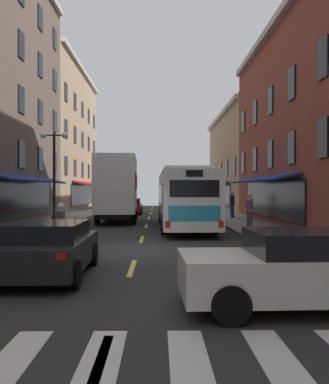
{
  "coord_description": "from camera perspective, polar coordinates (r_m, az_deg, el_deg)",
  "views": [
    {
      "loc": [
        0.72,
        -14.9,
        2.13
      ],
      "look_at": [
        1.0,
        5.44,
        2.0
      ],
      "focal_mm": 39.46,
      "sensor_mm": 36.0,
      "label": 1
    }
  ],
  "objects": [
    {
      "name": "lane_centre_dashes",
      "position": [
        14.83,
        -3.6,
        -7.87
      ],
      "size": [
        0.14,
        73.9,
        0.01
      ],
      "color": "#DBCC4C",
      "rests_on": "ground"
    },
    {
      "name": "ground_plane",
      "position": [
        15.08,
        -3.56,
        -7.93
      ],
      "size": [
        34.8,
        80.0,
        0.1
      ],
      "primitive_type": "cube",
      "color": "#28282B"
    },
    {
      "name": "pedestrian_near",
      "position": [
        21.23,
        11.42,
        -2.41
      ],
      "size": [
        0.4,
        0.52,
        1.81
      ],
      "rotation": [
        0.0,
        0.0,
        5.96
      ],
      "color": "#4C4C51",
      "rests_on": "sidewalk_right"
    },
    {
      "name": "crosswalk_near",
      "position": [
        5.39,
        -9.11,
        -22.81
      ],
      "size": [
        7.1,
        2.8,
        0.01
      ],
      "color": "silver",
      "rests_on": "ground"
    },
    {
      "name": "sidewalk_right",
      "position": [
        15.91,
        18.36,
        -7.08
      ],
      "size": [
        3.0,
        80.0,
        0.14
      ],
      "primitive_type": "cube",
      "color": "gray",
      "rests_on": "ground"
    },
    {
      "name": "sedan_mid",
      "position": [
        36.3,
        -4.62,
        -1.9
      ],
      "size": [
        2.02,
        4.81,
        1.37
      ],
      "color": "maroon",
      "rests_on": "ground"
    },
    {
      "name": "sedan_far",
      "position": [
        10.76,
        -15.42,
        -7.32
      ],
      "size": [
        2.03,
        4.26,
        1.33
      ],
      "color": "black",
      "rests_on": "ground"
    },
    {
      "name": "motorcycle_rider",
      "position": [
        15.04,
        -13.82,
        -5.06
      ],
      "size": [
        0.62,
        2.07,
        1.66
      ],
      "color": "black",
      "rests_on": "ground"
    },
    {
      "name": "box_truck",
      "position": [
        27.31,
        -6.36,
        0.36
      ],
      "size": [
        2.65,
        7.67,
        4.18
      ],
      "color": "white",
      "rests_on": "ground"
    },
    {
      "name": "transit_bus",
      "position": [
        23.37,
        2.59,
        -0.8
      ],
      "size": [
        2.77,
        12.12,
        3.14
      ],
      "color": "silver",
      "rests_on": "ground"
    },
    {
      "name": "pedestrian_far",
      "position": [
        29.93,
        9.12,
        -1.64
      ],
      "size": [
        0.36,
        0.36,
        1.82
      ],
      "rotation": [
        0.0,
        0.0,
        3.28
      ],
      "color": "navy",
      "rests_on": "sidewalk_right"
    },
    {
      "name": "street_lamp_twin",
      "position": [
        22.37,
        -14.69,
        2.27
      ],
      "size": [
        1.42,
        0.32,
        4.92
      ],
      "color": "black",
      "rests_on": "sidewalk_left"
    },
    {
      "name": "sedan_near",
      "position": [
        8.08,
        19.58,
        -9.69
      ],
      "size": [
        4.73,
        2.08,
        1.39
      ],
      "color": "silver",
      "rests_on": "ground"
    }
  ]
}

